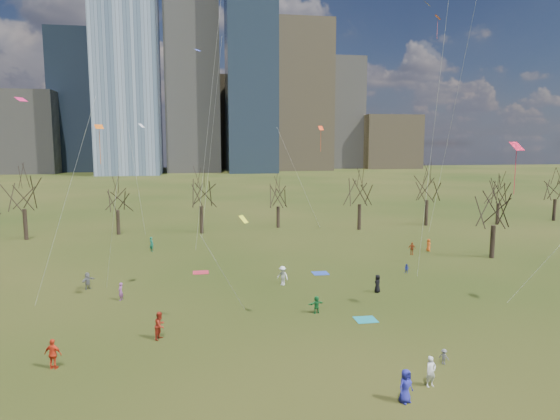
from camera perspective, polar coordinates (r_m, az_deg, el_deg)
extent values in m
plane|color=black|center=(37.04, 3.21, -13.28)|extent=(500.00, 500.00, 0.00)
cube|color=slate|center=(229.96, -17.23, 18.78)|extent=(26.00, 26.00, 118.00)
cube|color=slate|center=(241.16, -10.02, 15.68)|extent=(24.00, 24.00, 95.00)
cube|color=#384C66|center=(233.49, -3.36, 17.29)|extent=(22.00, 22.00, 105.00)
cube|color=#726347|center=(255.28, 2.34, 12.74)|extent=(28.00, 28.00, 72.00)
cube|color=#384C66|center=(259.74, -21.70, 11.35)|extent=(25.00, 25.00, 65.00)
cube|color=slate|center=(275.40, 6.85, 10.85)|extent=(22.00, 22.00, 58.00)
cube|color=#726347|center=(274.22, -7.12, 9.82)|extent=(30.00, 30.00, 48.00)
cube|color=slate|center=(255.69, -27.55, 7.84)|extent=(35.00, 30.00, 36.00)
cube|color=#726347|center=(278.39, 12.08, 7.62)|extent=(30.00, 28.00, 28.00)
cylinder|color=black|center=(77.12, -27.09, -1.47)|extent=(0.55, 0.55, 4.28)
cylinder|color=black|center=(76.40, -18.01, -1.34)|extent=(0.52, 0.52, 3.60)
cylinder|color=black|center=(74.56, -8.97, -1.10)|extent=(0.54, 0.54, 4.05)
cylinder|color=black|center=(78.62, -0.21, -0.80)|extent=(0.51, 0.51, 3.38)
cylinder|color=black|center=(77.64, 9.05, -0.79)|extent=(0.54, 0.54, 3.96)
cylinder|color=black|center=(84.03, 16.38, -0.31)|extent=(0.54, 0.54, 4.14)
cylinder|color=black|center=(89.15, 23.61, -0.40)|extent=(0.52, 0.52, 3.51)
cylinder|color=black|center=(97.77, 28.86, 0.01)|extent=(0.53, 0.53, 3.74)
cylinder|color=black|center=(62.81, 23.12, -3.36)|extent=(0.53, 0.53, 3.83)
cube|color=teal|center=(39.04, 9.76, -12.24)|extent=(1.60, 1.50, 0.03)
cube|color=#2340A6|center=(51.63, 4.64, -7.21)|extent=(1.60, 1.50, 0.03)
cube|color=#AF2335|center=(52.37, -9.05, -7.06)|extent=(1.60, 1.50, 0.03)
imported|color=#24279F|center=(27.80, 14.16, -18.92)|extent=(1.01, 0.85, 1.77)
imported|color=white|center=(29.74, 16.86, -17.25)|extent=(0.71, 0.55, 1.72)
imported|color=#A22817|center=(35.63, -13.54, -12.70)|extent=(1.06, 1.15, 1.91)
imported|color=slate|center=(32.77, 18.23, -15.63)|extent=(0.68, 0.69, 0.96)
imported|color=red|center=(33.30, -24.50, -14.75)|extent=(1.16, 0.76, 1.83)
imported|color=#197231|center=(39.78, 4.18, -10.72)|extent=(1.36, 0.77, 1.40)
imported|color=black|center=(45.73, 11.09, -8.25)|extent=(0.86, 0.94, 1.62)
imported|color=#9F50A1|center=(44.83, -17.76, -8.86)|extent=(0.50, 0.64, 1.53)
imported|color=#2836AE|center=(52.95, 14.28, -6.52)|extent=(0.60, 0.59, 0.97)
imported|color=white|center=(47.09, 0.30, -7.51)|extent=(1.33, 1.29, 1.82)
imported|color=#9E3816|center=(61.74, 14.83, -4.27)|extent=(0.94, 0.53, 1.52)
imported|color=slate|center=(49.13, -21.13, -7.55)|extent=(1.23, 1.44, 1.56)
imported|color=#E35819|center=(64.26, 16.61, -3.86)|extent=(0.52, 0.77, 1.55)
imported|color=#1A7558|center=(63.47, -14.47, -3.80)|extent=(0.74, 0.79, 1.81)
plane|color=orange|center=(42.61, -19.98, 8.94)|extent=(1.11, 1.06, 0.38)
cylinder|color=silver|center=(39.26, -18.45, -0.45)|extent=(2.80, 7.02, 13.13)
cylinder|color=orange|center=(42.59, -19.89, 6.77)|extent=(0.04, 0.04, 2.70)
plane|color=orange|center=(46.61, 16.49, 21.68)|extent=(0.81, 0.84, 0.43)
cylinder|color=silver|center=(42.66, 16.99, 7.13)|extent=(0.75, 5.21, 23.36)
plane|color=red|center=(39.72, 25.44, 6.61)|extent=(1.14, 0.97, 0.61)
cylinder|color=red|center=(39.78, 25.28, 3.89)|extent=(0.04, 0.04, 3.15)
cylinder|color=silver|center=(52.10, -7.87, 12.85)|extent=(3.85, 7.56, 33.24)
plane|color=blue|center=(62.64, -9.40, 17.59)|extent=(1.13, 1.12, 0.29)
cylinder|color=silver|center=(57.56, -7.91, 7.12)|extent=(2.45, 8.30, 22.76)
plane|color=#FF3F15|center=(70.10, 4.69, 9.32)|extent=(1.00, 0.79, 0.62)
cylinder|color=silver|center=(67.97, 2.22, 3.53)|extent=(6.71, 3.11, 13.93)
cylinder|color=#FF3F15|center=(70.07, 4.68, 7.87)|extent=(0.04, 0.04, 3.00)
plane|color=yellow|center=(35.06, -4.19, -1.05)|extent=(0.86, 0.88, 0.49)
cylinder|color=silver|center=(32.94, -6.36, -7.45)|extent=(3.10, 5.49, 6.54)
plane|color=#FC1C64|center=(39.78, -27.49, 11.16)|extent=(1.18, 1.18, 0.33)
cylinder|color=silver|center=(37.24, -23.52, 0.23)|extent=(5.74, 3.99, 14.85)
plane|color=#F95B61|center=(71.21, 17.58, 20.27)|extent=(0.84, 1.02, 0.60)
cylinder|color=silver|center=(65.48, 18.92, 9.05)|extent=(0.08, 8.94, 27.82)
cylinder|color=#F95B61|center=(70.90, 17.53, 19.11)|extent=(0.04, 0.04, 2.40)
plane|color=white|center=(66.86, -15.55, 9.28)|extent=(1.01, 1.06, 0.52)
cylinder|color=silver|center=(65.05, -16.03, 3.12)|extent=(1.22, 4.06, 14.07)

